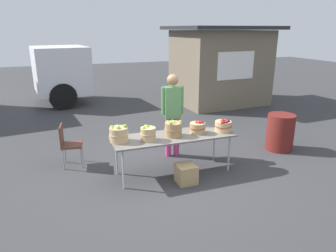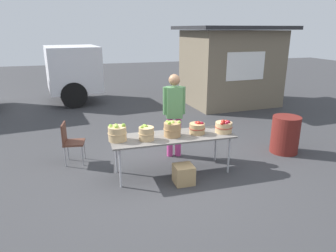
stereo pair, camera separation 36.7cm
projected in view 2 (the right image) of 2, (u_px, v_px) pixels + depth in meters
The scene contains 12 objects.
ground_plane at pixel (172, 172), 5.94m from camera, with size 40.00×40.00×0.00m, color #38383A.
market_table at pixel (172, 138), 5.72m from camera, with size 2.30×0.76×0.75m.
apple_basket_green_0 at pixel (117, 133), 5.43m from camera, with size 0.34×0.34×0.32m.
apple_basket_green_1 at pixel (146, 133), 5.47m from camera, with size 0.29×0.29×0.27m.
apple_basket_green_2 at pixel (172, 129), 5.65m from camera, with size 0.33×0.33×0.32m.
apple_basket_red_0 at pixel (197, 128), 5.80m from camera, with size 0.31×0.31×0.25m.
apple_basket_red_1 at pixel (224, 127), 5.87m from camera, with size 0.34×0.34×0.25m.
vendor_adult at pixel (174, 109), 6.41m from camera, with size 0.47×0.28×1.78m.
food_kiosk at pixel (230, 66), 11.03m from camera, with size 3.68×3.12×2.74m.
folding_chair at pixel (70, 140), 6.21m from camera, with size 0.45×0.45×0.86m.
trash_barrel at pixel (285, 135), 6.80m from camera, with size 0.61×0.61×0.83m, color maroon.
produce_crate at pixel (184, 174), 5.48m from camera, with size 0.34×0.34×0.34m, color tan.
Camera 2 is at (-1.57, -5.15, 2.65)m, focal length 32.82 mm.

